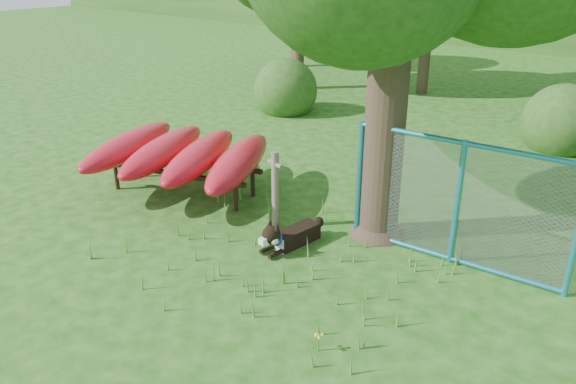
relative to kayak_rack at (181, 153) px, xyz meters
The scene contains 8 objects.
ground 3.37m from the kayak_rack, 31.87° to the right, with size 80.00×80.00×0.00m, color #194D0F.
wooden_post 2.29m from the kayak_rack, ahead, with size 0.36×0.17×1.33m.
kayak_rack is the anchor object (origin of this frame).
husky_dog 2.99m from the kayak_rack, ahead, with size 0.43×1.25×0.56m.
fence_section 5.10m from the kayak_rack, ahead, with size 3.24×0.32×3.16m.
wildflower_clump 5.20m from the kayak_rack, 24.12° to the right, with size 0.11×0.10×0.24m.
shrub_left 6.23m from the kayak_rack, 111.02° to the left, with size 1.80×1.80×1.80m, color #254F19.
shrub_mid 8.74m from the kayak_rack, 56.66° to the left, with size 1.80×1.80×1.80m, color #254F19.
Camera 1 is at (4.96, -4.66, 4.27)m, focal length 35.00 mm.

